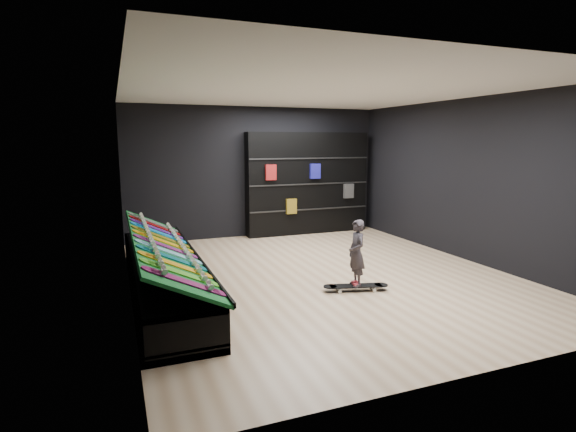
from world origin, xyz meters
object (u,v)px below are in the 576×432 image
object	(u,v)px
floor_skateboard	(356,288)
child	(356,266)
back_shelving	(307,183)
display_rack	(163,277)

from	to	relation	value
floor_skateboard	child	world-z (taller)	child
back_shelving	display_rack	bearing A→B (deg)	-138.65
floor_skateboard	child	size ratio (longest dim) A/B	1.64
floor_skateboard	child	distance (m)	0.35
floor_skateboard	child	xyz separation A→B (m)	(-0.00, 0.00, 0.35)
back_shelving	child	bearing A→B (deg)	-104.22
display_rack	back_shelving	size ratio (longest dim) A/B	1.49
display_rack	back_shelving	xyz separation A→B (m)	(3.77, 3.32, 0.96)
child	floor_skateboard	bearing A→B (deg)	13.74
back_shelving	floor_skateboard	distance (m)	4.54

